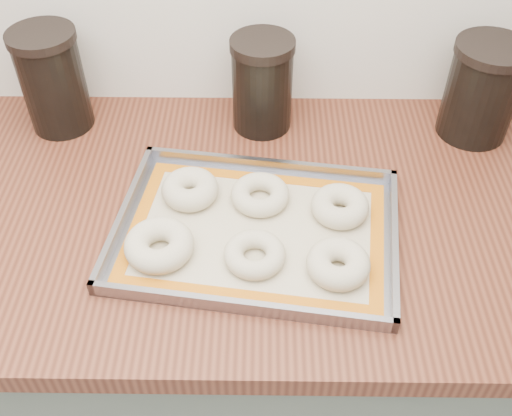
{
  "coord_description": "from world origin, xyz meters",
  "views": [
    {
      "loc": [
        -0.04,
        0.93,
        1.63
      ],
      "look_at": [
        -0.05,
        1.61,
        0.96
      ],
      "focal_mm": 42.0,
      "sensor_mm": 36.0,
      "label": 1
    }
  ],
  "objects_px": {
    "bagel_front_mid": "(255,254)",
    "bagel_front_right": "(338,264)",
    "canister_right": "(482,90)",
    "bagel_back_mid": "(260,195)",
    "canister_mid": "(262,84)",
    "bagel_back_left": "(190,189)",
    "baking_tray": "(256,231)",
    "canister_left": "(53,80)",
    "bagel_back_right": "(340,206)",
    "bagel_front_left": "(159,245)"
  },
  "relations": [
    {
      "from": "bagel_back_left",
      "to": "canister_mid",
      "type": "distance_m",
      "value": 0.26
    },
    {
      "from": "bagel_back_left",
      "to": "bagel_front_right",
      "type": "bearing_deg",
      "value": -34.17
    },
    {
      "from": "baking_tray",
      "to": "bagel_front_right",
      "type": "distance_m",
      "value": 0.15
    },
    {
      "from": "bagel_back_left",
      "to": "bagel_back_right",
      "type": "xyz_separation_m",
      "value": [
        0.26,
        -0.04,
        -0.0
      ]
    },
    {
      "from": "bagel_front_left",
      "to": "bagel_front_mid",
      "type": "height_order",
      "value": "bagel_front_left"
    },
    {
      "from": "canister_mid",
      "to": "bagel_back_mid",
      "type": "bearing_deg",
      "value": -90.49
    },
    {
      "from": "canister_left",
      "to": "canister_mid",
      "type": "relative_size",
      "value": 1.08
    },
    {
      "from": "bagel_front_mid",
      "to": "bagel_front_right",
      "type": "relative_size",
      "value": 0.98
    },
    {
      "from": "bagel_back_mid",
      "to": "canister_right",
      "type": "xyz_separation_m",
      "value": [
        0.42,
        0.21,
        0.07
      ]
    },
    {
      "from": "bagel_back_left",
      "to": "bagel_back_mid",
      "type": "xyz_separation_m",
      "value": [
        0.12,
        -0.01,
        -0.0
      ]
    },
    {
      "from": "canister_right",
      "to": "bagel_front_right",
      "type": "bearing_deg",
      "value": -128.72
    },
    {
      "from": "bagel_front_mid",
      "to": "canister_mid",
      "type": "distance_m",
      "value": 0.37
    },
    {
      "from": "baking_tray",
      "to": "canister_right",
      "type": "distance_m",
      "value": 0.52
    },
    {
      "from": "baking_tray",
      "to": "canister_left",
      "type": "relative_size",
      "value": 2.48
    },
    {
      "from": "bagel_back_right",
      "to": "canister_right",
      "type": "distance_m",
      "value": 0.38
    },
    {
      "from": "bagel_front_mid",
      "to": "bagel_back_right",
      "type": "xyz_separation_m",
      "value": [
        0.14,
        0.11,
        0.0
      ]
    },
    {
      "from": "bagel_front_left",
      "to": "canister_mid",
      "type": "bearing_deg",
      "value": 65.47
    },
    {
      "from": "bagel_back_right",
      "to": "canister_left",
      "type": "xyz_separation_m",
      "value": [
        -0.53,
        0.26,
        0.08
      ]
    },
    {
      "from": "bagel_front_right",
      "to": "bagel_back_right",
      "type": "distance_m",
      "value": 0.13
    },
    {
      "from": "baking_tray",
      "to": "canister_mid",
      "type": "distance_m",
      "value": 0.32
    },
    {
      "from": "bagel_back_mid",
      "to": "canister_left",
      "type": "bearing_deg",
      "value": 150.22
    },
    {
      "from": "bagel_back_mid",
      "to": "bagel_front_mid",
      "type": "bearing_deg",
      "value": -93.17
    },
    {
      "from": "canister_left",
      "to": "bagel_back_right",
      "type": "bearing_deg",
      "value": -25.75
    },
    {
      "from": "bagel_front_right",
      "to": "bagel_back_left",
      "type": "bearing_deg",
      "value": 145.83
    },
    {
      "from": "bagel_back_right",
      "to": "bagel_front_left",
      "type": "bearing_deg",
      "value": -162.58
    },
    {
      "from": "bagel_back_mid",
      "to": "canister_mid",
      "type": "distance_m",
      "value": 0.24
    },
    {
      "from": "baking_tray",
      "to": "bagel_back_right",
      "type": "xyz_separation_m",
      "value": [
        0.14,
        0.04,
        0.02
      ]
    },
    {
      "from": "bagel_front_left",
      "to": "bagel_back_mid",
      "type": "distance_m",
      "value": 0.2
    },
    {
      "from": "bagel_front_mid",
      "to": "baking_tray",
      "type": "bearing_deg",
      "value": 88.8
    },
    {
      "from": "baking_tray",
      "to": "canister_left",
      "type": "bearing_deg",
      "value": 142.56
    },
    {
      "from": "bagel_back_mid",
      "to": "canister_mid",
      "type": "height_order",
      "value": "canister_mid"
    },
    {
      "from": "bagel_front_left",
      "to": "bagel_back_left",
      "type": "xyz_separation_m",
      "value": [
        0.04,
        0.13,
        0.0
      ]
    },
    {
      "from": "bagel_back_left",
      "to": "baking_tray",
      "type": "bearing_deg",
      "value": -35.04
    },
    {
      "from": "canister_left",
      "to": "canister_right",
      "type": "distance_m",
      "value": 0.82
    },
    {
      "from": "bagel_front_mid",
      "to": "canister_left",
      "type": "height_order",
      "value": "canister_left"
    },
    {
      "from": "bagel_back_right",
      "to": "canister_mid",
      "type": "relative_size",
      "value": 0.53
    },
    {
      "from": "bagel_front_right",
      "to": "canister_right",
      "type": "relative_size",
      "value": 0.52
    },
    {
      "from": "bagel_front_right",
      "to": "canister_left",
      "type": "bearing_deg",
      "value": 143.52
    },
    {
      "from": "bagel_back_left",
      "to": "bagel_back_right",
      "type": "distance_m",
      "value": 0.26
    },
    {
      "from": "canister_left",
      "to": "bagel_front_left",
      "type": "bearing_deg",
      "value": -55.58
    },
    {
      "from": "bagel_back_right",
      "to": "canister_left",
      "type": "relative_size",
      "value": 0.49
    },
    {
      "from": "bagel_back_right",
      "to": "canister_right",
      "type": "relative_size",
      "value": 0.52
    },
    {
      "from": "baking_tray",
      "to": "bagel_front_mid",
      "type": "relative_size",
      "value": 5.14
    },
    {
      "from": "bagel_front_right",
      "to": "bagel_back_mid",
      "type": "height_order",
      "value": "bagel_front_right"
    },
    {
      "from": "bagel_back_left",
      "to": "canister_left",
      "type": "xyz_separation_m",
      "value": [
        -0.28,
        0.22,
        0.08
      ]
    },
    {
      "from": "bagel_front_left",
      "to": "bagel_front_right",
      "type": "distance_m",
      "value": 0.28
    },
    {
      "from": "bagel_front_right",
      "to": "canister_right",
      "type": "height_order",
      "value": "canister_right"
    },
    {
      "from": "baking_tray",
      "to": "bagel_back_left",
      "type": "xyz_separation_m",
      "value": [
        -0.12,
        0.08,
        0.02
      ]
    },
    {
      "from": "bagel_front_right",
      "to": "bagel_back_right",
      "type": "height_order",
      "value": "same"
    },
    {
      "from": "bagel_front_mid",
      "to": "canister_mid",
      "type": "bearing_deg",
      "value": 88.52
    }
  ]
}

